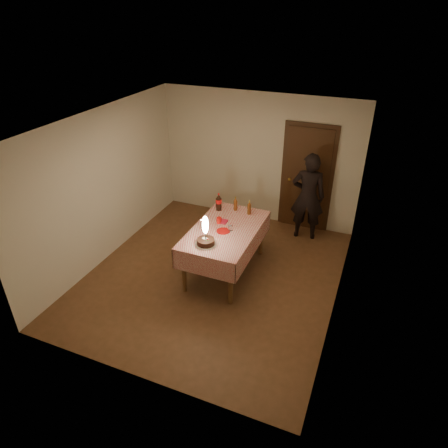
{
  "coord_description": "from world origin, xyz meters",
  "views": [
    {
      "loc": [
        2.23,
        -4.95,
        4.1
      ],
      "look_at": [
        0.13,
        0.15,
        0.95
      ],
      "focal_mm": 32.0,
      "sensor_mm": 36.0,
      "label": 1
    }
  ],
  "objects": [
    {
      "name": "dining_table",
      "position": [
        0.13,
        0.2,
        0.73
      ],
      "size": [
        1.02,
        1.72,
        0.84
      ],
      "color": "brown",
      "rests_on": "ground"
    },
    {
      "name": "amber_bottle_right",
      "position": [
        0.32,
        0.81,
        0.96
      ],
      "size": [
        0.06,
        0.06,
        0.25
      ],
      "color": "#603010",
      "rests_on": "dining_table"
    },
    {
      "name": "clear_cup",
      "position": [
        0.23,
        0.17,
        0.88
      ],
      "size": [
        0.07,
        0.07,
        0.09
      ],
      "primitive_type": "cylinder",
      "color": "white",
      "rests_on": "dining_table"
    },
    {
      "name": "red_cup",
      "position": [
        -0.04,
        0.33,
        0.89
      ],
      "size": [
        0.08,
        0.08,
        0.1
      ],
      "primitive_type": "cylinder",
      "color": "red",
      "rests_on": "dining_table"
    },
    {
      "name": "room_shell",
      "position": [
        0.03,
        0.08,
        1.65
      ],
      "size": [
        4.04,
        4.54,
        2.62
      ],
      "color": "beige",
      "rests_on": "ground"
    },
    {
      "name": "red_plate",
      "position": [
        0.13,
        0.11,
        0.84
      ],
      "size": [
        0.22,
        0.22,
        0.01
      ],
      "primitive_type": "cylinder",
      "color": "#B50D0C",
      "rests_on": "dining_table"
    },
    {
      "name": "ground",
      "position": [
        0.0,
        0.0,
        0.0
      ],
      "size": [
        4.0,
        4.5,
        0.01
      ],
      "primitive_type": "cube",
      "color": "brown",
      "rests_on": "ground"
    },
    {
      "name": "birthday_cake",
      "position": [
        0.04,
        -0.35,
        0.96
      ],
      "size": [
        0.34,
        0.34,
        0.48
      ],
      "color": "white",
      "rests_on": "dining_table"
    },
    {
      "name": "cola_bottle",
      "position": [
        -0.22,
        0.76,
        0.99
      ],
      "size": [
        0.1,
        0.1,
        0.32
      ],
      "color": "black",
      "rests_on": "dining_table"
    },
    {
      "name": "napkin_stack",
      "position": [
        0.01,
        0.38,
        0.85
      ],
      "size": [
        0.15,
        0.15,
        0.02
      ],
      "primitive_type": "cube",
      "color": "#AA132A",
      "rests_on": "dining_table"
    },
    {
      "name": "amber_bottle_left",
      "position": [
        0.05,
        0.86,
        0.96
      ],
      "size": [
        0.06,
        0.06,
        0.25
      ],
      "color": "#603010",
      "rests_on": "dining_table"
    },
    {
      "name": "photographer",
      "position": [
        1.12,
        1.85,
        0.85
      ],
      "size": [
        0.68,
        0.5,
        1.7
      ],
      "color": "black",
      "rests_on": "ground"
    }
  ]
}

